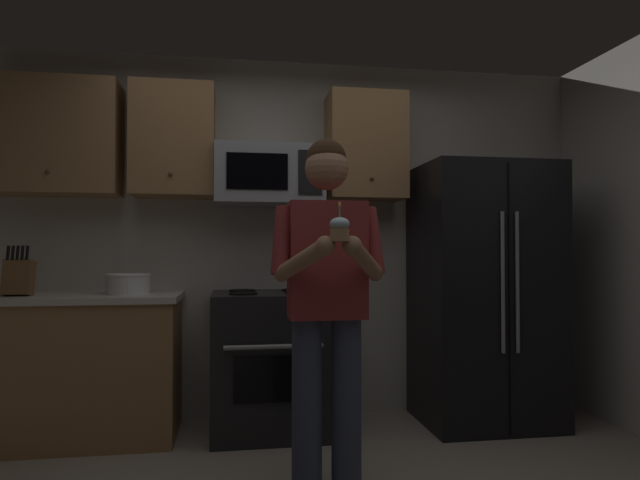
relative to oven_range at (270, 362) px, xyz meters
The scene contains 10 objects.
wall_back 0.94m from the oven_range, 69.02° to the left, with size 4.40×0.10×2.60m, color beige.
oven_range is the anchor object (origin of this frame).
microwave 1.26m from the oven_range, 89.98° to the left, with size 0.74×0.41×0.40m.
refrigerator 1.56m from the oven_range, ahead, with size 0.90×0.75×1.80m.
cabinet_row_upper 1.60m from the oven_range, 163.43° to the left, with size 2.78×0.36×0.76m.
counter_left 1.30m from the oven_range, behind, with size 1.44×0.66×0.92m.
knife_block 1.66m from the oven_range, behind, with size 0.16×0.15×0.32m.
bowl_large_white 1.06m from the oven_range, behind, with size 0.28×0.28×0.13m.
person 1.14m from the oven_range, 77.53° to the right, with size 0.60×0.48×1.76m.
cupcake 1.57m from the oven_range, 80.59° to the right, with size 0.09×0.09×0.17m.
Camera 1 is at (-0.40, -2.33, 1.19)m, focal length 30.94 mm.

